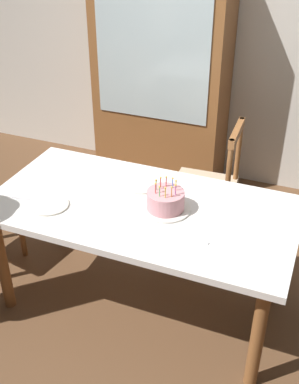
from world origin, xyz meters
The scene contains 11 objects.
ground centered at (0.00, 0.00, 0.00)m, with size 6.40×6.40×0.00m, color brown.
back_wall centered at (0.00, 1.85, 1.30)m, with size 6.40×0.10×2.60m, color beige.
dining_table centered at (0.00, 0.00, 0.65)m, with size 1.75×0.89×0.74m.
birthday_cake centered at (0.14, 0.01, 0.80)m, with size 0.28×0.28×0.18m.
plate_near_celebrant centered at (-0.48, -0.20, 0.75)m, with size 0.22×0.22×0.01m, color silver.
plate_far_side centered at (-0.09, 0.20, 0.75)m, with size 0.22×0.22×0.01m, color silver.
fork_near_celebrant centered at (-0.64, -0.19, 0.74)m, with size 0.18×0.02×0.01m, color silver.
fork_far_side centered at (-0.25, 0.20, 0.74)m, with size 0.18×0.02×0.01m, color silver.
fork_near_guest centered at (0.36, -0.19, 0.74)m, with size 0.18×0.02×0.01m, color silver.
chair_spindle_back centered at (0.18, 0.77, 0.46)m, with size 0.46×0.46×0.95m.
china_cabinet centered at (-0.47, 1.56, 0.95)m, with size 1.10×0.45×1.90m.
Camera 1 is at (0.89, -2.07, 2.23)m, focal length 44.53 mm.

